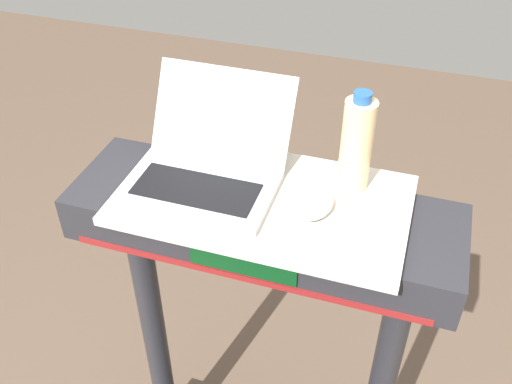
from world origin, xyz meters
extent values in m
cylinder|color=#28282D|center=(-0.34, 0.70, 0.62)|extent=(0.07, 0.07, 0.94)
cube|color=#28282D|center=(0.00, 0.70, 1.14)|extent=(0.90, 0.28, 0.11)
cube|color=#0C3F19|center=(0.00, 0.56, 1.14)|extent=(0.24, 0.01, 0.06)
cube|color=maroon|center=(0.00, 0.56, 1.10)|extent=(0.81, 0.00, 0.02)
cube|color=beige|center=(0.00, 0.70, 1.21)|extent=(0.65, 0.37, 0.02)
cube|color=#B7B7BC|center=(-0.14, 0.67, 1.23)|extent=(0.33, 0.22, 0.02)
cube|color=black|center=(-0.14, 0.66, 1.24)|extent=(0.27, 0.12, 0.00)
cube|color=#B7B7BC|center=(-0.14, 0.83, 1.33)|extent=(0.33, 0.11, 0.19)
cube|color=white|center=(-0.14, 0.83, 1.33)|extent=(0.29, 0.10, 0.17)
ellipsoid|color=#B2B2B7|center=(0.13, 0.68, 1.23)|extent=(0.09, 0.11, 0.03)
cylinder|color=beige|center=(0.18, 0.80, 1.33)|extent=(0.07, 0.07, 0.22)
cylinder|color=#2659A5|center=(0.18, 0.80, 1.45)|extent=(0.04, 0.04, 0.02)
camera|label=1|loc=(0.30, -0.26, 2.03)|focal=40.83mm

